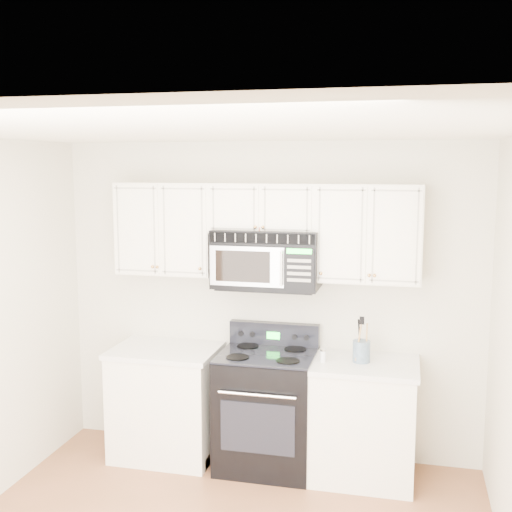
% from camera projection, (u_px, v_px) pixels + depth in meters
% --- Properties ---
extents(room, '(3.51, 3.51, 2.61)m').
position_uv_depth(room, '(203.00, 362.00, 3.64)').
color(room, brown).
rests_on(room, ground).
extents(base_cabinet_left, '(0.86, 0.65, 0.92)m').
position_uv_depth(base_cabinet_left, '(167.00, 405.00, 5.34)').
color(base_cabinet_left, white).
rests_on(base_cabinet_left, ground).
extents(base_cabinet_right, '(0.86, 0.65, 0.92)m').
position_uv_depth(base_cabinet_right, '(360.00, 423.00, 4.97)').
color(base_cabinet_right, white).
rests_on(base_cabinet_right, ground).
extents(range, '(0.75, 0.68, 1.12)m').
position_uv_depth(range, '(267.00, 408.00, 5.13)').
color(range, black).
rests_on(range, ground).
extents(upper_cabinets, '(2.44, 0.37, 0.75)m').
position_uv_depth(upper_cabinets, '(264.00, 226.00, 5.08)').
color(upper_cabinets, white).
rests_on(upper_cabinets, ground).
extents(microwave, '(0.83, 0.47, 0.46)m').
position_uv_depth(microwave, '(267.00, 258.00, 5.06)').
color(microwave, black).
rests_on(microwave, ground).
extents(utensil_crock, '(0.13, 0.13, 0.35)m').
position_uv_depth(utensil_crock, '(361.00, 351.00, 4.88)').
color(utensil_crock, slate).
rests_on(utensil_crock, base_cabinet_right).
extents(shaker_salt, '(0.04, 0.04, 0.10)m').
position_uv_depth(shaker_salt, '(323.00, 354.00, 4.94)').
color(shaker_salt, silver).
rests_on(shaker_salt, base_cabinet_right).
extents(shaker_pepper, '(0.04, 0.04, 0.10)m').
position_uv_depth(shaker_pepper, '(323.00, 355.00, 4.89)').
color(shaker_pepper, silver).
rests_on(shaker_pepper, base_cabinet_right).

